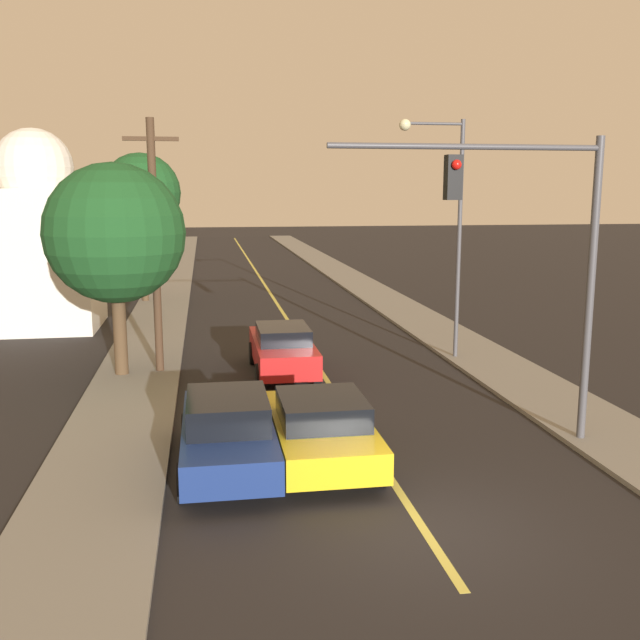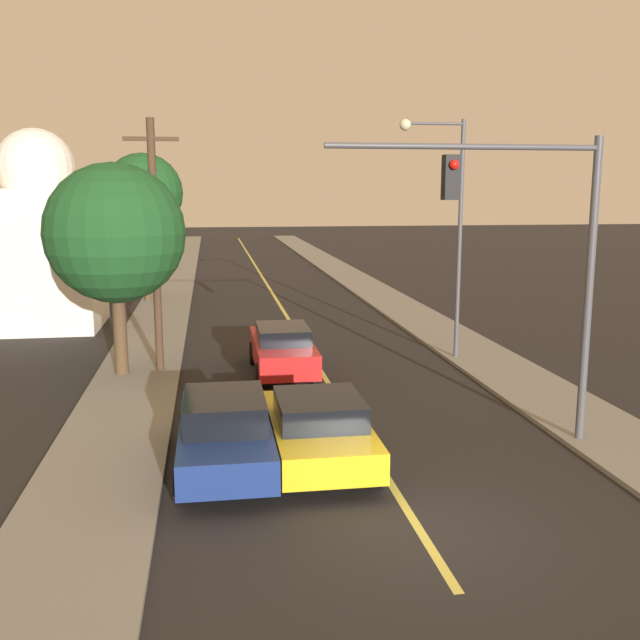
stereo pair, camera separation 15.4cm
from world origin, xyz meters
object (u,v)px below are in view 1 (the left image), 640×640
Objects in this scene: tree_left_near at (141,193)px; car_near_lane_front at (321,428)px; car_outer_lane_front at (228,431)px; traffic_signal_mast at (534,236)px; domed_building_left at (39,241)px; streetlamp_right at (446,208)px; tree_left_far at (115,234)px; utility_pole_left at (155,242)px; car_near_lane_second at (283,349)px.

car_near_lane_front is at bearing -76.80° from tree_left_near.
car_outer_lane_front is at bearing -81.50° from tree_left_near.
domed_building_left is (-13.41, 16.07, -1.07)m from traffic_signal_mast.
tree_left_near reaches higher than car_outer_lane_front.
tree_left_near is at bearing 127.08° from streetlamp_right.
car_outer_lane_front is at bearing -178.78° from car_near_lane_front.
domed_building_left is (-14.23, 8.04, -1.45)m from streetlamp_right.
tree_left_far is (-9.40, 7.41, -0.30)m from traffic_signal_mast.
utility_pole_left reaches higher than traffic_signal_mast.
streetlamp_right is at bearing -52.92° from tree_left_near.
tree_left_near is 14.76m from tree_left_far.
streetlamp_right is at bearing -29.48° from domed_building_left.
streetlamp_right reaches higher than utility_pole_left.
streetlamp_right is (0.82, 8.02, 0.39)m from traffic_signal_mast.
traffic_signal_mast is at bearing -56.77° from car_near_lane_second.
domed_building_left reaches higher than utility_pole_left.
car_outer_lane_front is at bearing -131.14° from streetlamp_right.
streetlamp_right is 10.26m from tree_left_far.
streetlamp_right is 9.17m from utility_pole_left.
traffic_signal_mast is 20.96m from domed_building_left.
tree_left_far reaches higher than car_near_lane_second.
domed_building_left reaches higher than streetlamp_right.
streetlamp_right is at bearing 10.85° from car_near_lane_second.
tree_left_far is (-4.82, 0.42, 3.50)m from car_near_lane_second.
car_near_lane_front is 18.80m from domed_building_left.
car_near_lane_second is at bearing 90.00° from car_near_lane_front.
traffic_signal_mast is 11.97m from tree_left_far.
domed_building_left is (-8.83, 9.08, 2.74)m from car_near_lane_second.
tree_left_near is at bearing 98.50° from car_outer_lane_front.
streetlamp_right is (7.30, 8.36, 4.19)m from car_outer_lane_front.
streetlamp_right is at bearing 84.16° from traffic_signal_mast.
car_near_lane_front is at bearing 1.22° from car_outer_lane_front.
domed_building_left reaches higher than tree_left_near.
traffic_signal_mast reaches higher than car_near_lane_second.
car_outer_lane_front is (-1.90, -0.04, 0.05)m from car_near_lane_front.
utility_pole_left is (-3.71, 0.65, 3.22)m from car_near_lane_second.
utility_pole_left is (-1.81, 7.98, 3.22)m from car_outer_lane_front.
streetlamp_right reaches higher than traffic_signal_mast.
tree_left_far reaches higher than car_outer_lane_front.
utility_pole_left is 1.04× the size of tree_left_near.
domed_building_left is at bearing 134.21° from car_near_lane_second.
traffic_signal_mast is 8.07m from streetlamp_right.
streetlamp_right is 1.05× the size of tree_left_near.
tree_left_near reaches higher than car_near_lane_second.
car_near_lane_second is 0.65× the size of tree_left_near.
traffic_signal_mast is at bearing -95.84° from streetlamp_right.
streetlamp_right is at bearing 57.01° from car_near_lane_front.
streetlamp_right reaches higher than car_near_lane_front.
car_near_lane_second is at bearing -169.15° from streetlamp_right.
car_outer_lane_front is 0.63× the size of utility_pole_left.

